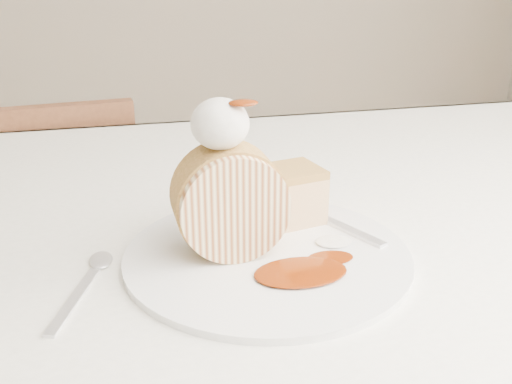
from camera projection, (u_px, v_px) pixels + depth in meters
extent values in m
cube|color=white|center=(271.00, 216.00, 0.76)|extent=(1.40, 0.90, 0.04)
cube|color=white|center=(216.00, 184.00, 1.21)|extent=(1.40, 0.01, 0.28)
cylinder|color=brown|center=(478.00, 272.00, 1.37)|extent=(0.06, 0.06, 0.71)
cube|color=brown|center=(58.00, 256.00, 1.39)|extent=(0.41, 0.41, 0.04)
cube|color=brown|center=(48.00, 200.00, 1.16)|extent=(0.37, 0.08, 0.39)
cylinder|color=brown|center=(123.00, 283.00, 1.66)|extent=(0.03, 0.03, 0.36)
cylinder|color=brown|center=(4.00, 304.00, 1.55)|extent=(0.03, 0.03, 0.36)
cylinder|color=brown|center=(141.00, 348.00, 1.38)|extent=(0.03, 0.03, 0.36)
cylinder|color=white|center=(267.00, 255.00, 0.61)|extent=(0.36, 0.36, 0.01)
cylinder|color=#FFECB1|center=(231.00, 202.00, 0.59)|extent=(0.12, 0.07, 0.11)
cube|color=#BB8C47|center=(290.00, 198.00, 0.68)|extent=(0.08, 0.08, 0.06)
ellipsoid|color=white|center=(220.00, 124.00, 0.56)|extent=(0.06, 0.06, 0.05)
ellipsoid|color=#672004|center=(243.00, 96.00, 0.55)|extent=(0.03, 0.02, 0.01)
cube|color=silver|center=(340.00, 226.00, 0.67)|extent=(0.10, 0.18, 0.00)
cube|color=silver|center=(74.00, 300.00, 0.53)|extent=(0.06, 0.14, 0.00)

